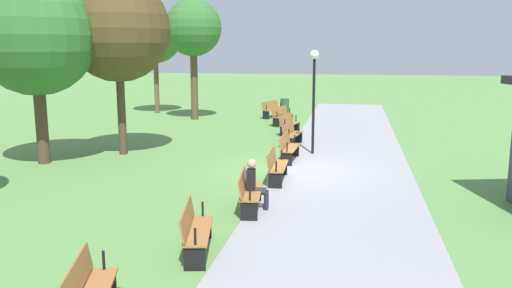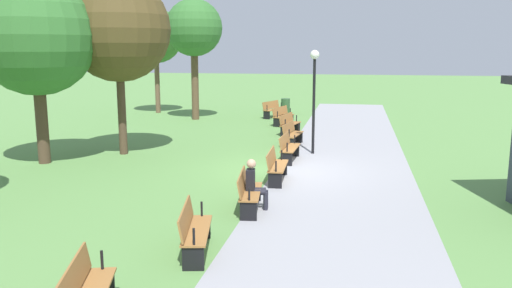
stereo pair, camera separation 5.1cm
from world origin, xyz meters
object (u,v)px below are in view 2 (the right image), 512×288
(bench_1, at_px, (282,115))
(bench_3, at_px, (292,134))
(tree_0, at_px, (118,30))
(tree_4, at_px, (194,29))
(bench_4, at_px, (288,147))
(bench_5, at_px, (276,165))
(tree_3, at_px, (35,36))
(lamp_post, at_px, (314,81))
(bench_6, at_px, (248,191))
(bench_2, at_px, (289,123))
(bench_0, at_px, (273,109))
(person_seated, at_px, (254,183))
(tree_2, at_px, (156,36))
(trash_bin, at_px, (286,106))
(bench_7, at_px, (193,229))

(bench_1, relative_size, bench_3, 1.01)
(tree_0, height_order, tree_4, tree_4)
(bench_4, distance_m, bench_5, 2.78)
(tree_3, xyz_separation_m, lamp_post, (-3.24, 8.60, -1.52))
(bench_6, xyz_separation_m, tree_0, (-5.58, -5.74, 3.90))
(bench_2, height_order, bench_6, same)
(bench_0, bearing_deg, person_seated, 28.95)
(bench_2, xyz_separation_m, lamp_post, (4.13, 1.40, 2.13))
(bench_1, height_order, bench_4, same)
(bench_0, relative_size, bench_1, 1.00)
(bench_1, distance_m, bench_3, 5.55)
(bench_2, relative_size, tree_2, 0.29)
(bench_1, xyz_separation_m, tree_4, (-1.11, -4.83, 4.26))
(person_seated, xyz_separation_m, tree_2, (-17.06, -9.12, 3.77))
(bench_5, bearing_deg, trash_bin, -175.65)
(bench_7, xyz_separation_m, trash_bin, (-21.11, -1.15, -0.04))
(tree_2, xyz_separation_m, tree_3, (13.51, 1.33, -0.29))
(tree_0, bearing_deg, bench_7, 32.41)
(bench_4, distance_m, person_seated, 5.42)
(tree_3, distance_m, tree_4, 11.32)
(tree_4, bearing_deg, bench_7, 17.37)
(tree_0, xyz_separation_m, tree_4, (-9.29, -0.22, 0.36))
(trash_bin, bearing_deg, bench_7, 3.12)
(bench_1, xyz_separation_m, bench_5, (10.98, 1.37, 0.00))
(tree_0, relative_size, lamp_post, 1.68)
(person_seated, relative_size, tree_4, 0.19)
(lamp_post, bearing_deg, bench_0, -162.52)
(bench_6, distance_m, lamp_post, 7.31)
(bench_3, xyz_separation_m, bench_6, (8.32, 0.00, 0.00))
(bench_7, bearing_deg, bench_0, 172.86)
(bench_1, distance_m, tree_4, 6.53)
(lamp_post, height_order, trash_bin, lamp_post)
(tree_0, bearing_deg, trash_bin, 162.10)
(person_seated, bearing_deg, bench_0, -179.53)
(bench_0, bearing_deg, bench_6, 28.46)
(tree_4, bearing_deg, bench_6, 21.86)
(person_seated, relative_size, trash_bin, 1.40)
(bench_7, height_order, person_seated, person_seated)
(tree_3, xyz_separation_m, trash_bin, (-14.68, 6.05, -3.69))
(bench_7, height_order, tree_4, tree_4)
(tree_2, relative_size, tree_3, 0.99)
(bench_6, bearing_deg, tree_4, -165.26)
(tree_3, bearing_deg, bench_1, 147.05)
(bench_0, xyz_separation_m, tree_4, (1.51, -3.93, 4.26))
(bench_3, distance_m, lamp_post, 2.71)
(bench_6, bearing_deg, bench_7, -16.58)
(tree_0, height_order, tree_2, tree_0)
(tree_0, relative_size, tree_3, 1.02)
(bench_7, distance_m, tree_0, 10.60)
(tree_0, bearing_deg, tree_3, -45.46)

